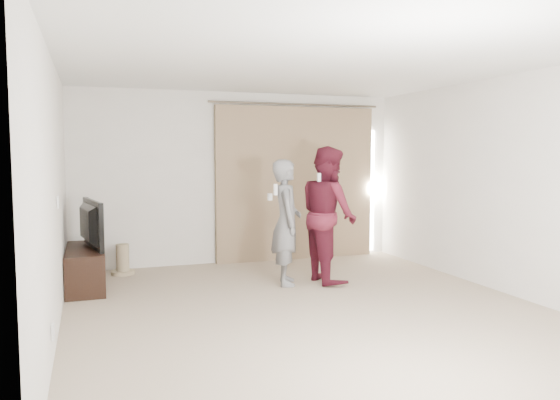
% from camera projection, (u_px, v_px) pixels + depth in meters
% --- Properties ---
extents(floor, '(5.50, 5.50, 0.00)m').
position_uv_depth(floor, '(307.00, 309.00, 5.90)').
color(floor, tan).
rests_on(floor, ground).
extents(wall_back, '(5.00, 0.04, 2.60)m').
position_uv_depth(wall_back, '(240.00, 178.00, 8.38)').
color(wall_back, silver).
rests_on(wall_back, ground).
extents(wall_left, '(0.04, 5.50, 2.60)m').
position_uv_depth(wall_left, '(53.00, 195.00, 4.97)').
color(wall_left, silver).
rests_on(wall_left, ground).
extents(ceiling, '(5.00, 5.50, 0.01)m').
position_uv_depth(ceiling, '(308.00, 65.00, 5.68)').
color(ceiling, white).
rests_on(ceiling, wall_back).
extents(curtain, '(2.80, 0.11, 2.46)m').
position_uv_depth(curtain, '(297.00, 183.00, 8.62)').
color(curtain, tan).
rests_on(curtain, ground).
extents(tv_console, '(0.45, 1.30, 0.50)m').
position_uv_depth(tv_console, '(85.00, 268.00, 6.81)').
color(tv_console, black).
rests_on(tv_console, ground).
extents(tv, '(0.32, 1.05, 0.60)m').
position_uv_depth(tv, '(84.00, 224.00, 6.77)').
color(tv, black).
rests_on(tv, tv_console).
extents(scratching_post, '(0.32, 0.32, 0.42)m').
position_uv_depth(scratching_post, '(123.00, 262.00, 7.56)').
color(scratching_post, tan).
rests_on(scratching_post, ground).
extents(person_man, '(0.51, 0.66, 1.60)m').
position_uv_depth(person_man, '(286.00, 222.00, 6.95)').
color(person_man, slate).
rests_on(person_man, ground).
extents(person_woman, '(0.69, 0.88, 1.77)m').
position_uv_depth(person_woman, '(328.00, 214.00, 7.12)').
color(person_woman, '#541423').
rests_on(person_woman, ground).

